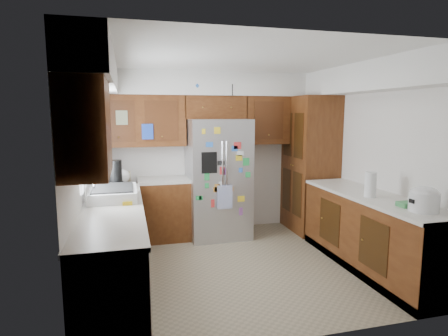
{
  "coord_description": "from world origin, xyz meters",
  "views": [
    {
      "loc": [
        -1.32,
        -4.25,
        1.88
      ],
      "look_at": [
        -0.13,
        0.35,
        1.19
      ],
      "focal_mm": 30.0,
      "sensor_mm": 36.0,
      "label": 1
    }
  ],
  "objects": [
    {
      "name": "fridge_top_items",
      "position": [
        -0.01,
        1.36,
        2.27
      ],
      "size": [
        0.81,
        0.3,
        0.27
      ],
      "color": "blue",
      "rests_on": "bridge_cabinet"
    },
    {
      "name": "room_shell",
      "position": [
        -0.11,
        0.36,
        1.82
      ],
      "size": [
        3.64,
        3.24,
        2.52
      ],
      "color": "silver",
      "rests_on": "ground"
    },
    {
      "name": "pantry",
      "position": [
        1.5,
        1.15,
        1.07
      ],
      "size": [
        0.6,
        0.9,
        2.15
      ],
      "primitive_type": "cube",
      "color": "#4A220E",
      "rests_on": "ground"
    },
    {
      "name": "fridge",
      "position": [
        -0.0,
        1.2,
        0.9
      ],
      "size": [
        0.9,
        0.79,
        1.8
      ],
      "color": "#AAA9AE",
      "rests_on": "ground"
    },
    {
      "name": "left_counter_clutter",
      "position": [
        -1.47,
        0.85,
        1.05
      ],
      "size": [
        0.38,
        0.78,
        0.38
      ],
      "color": "black",
      "rests_on": "left_counter_run"
    },
    {
      "name": "right_counter_run",
      "position": [
        1.5,
        -0.47,
        0.42
      ],
      "size": [
        0.63,
        2.25,
        0.92
      ],
      "color": "#4A220E",
      "rests_on": "ground"
    },
    {
      "name": "left_counter_run",
      "position": [
        -1.36,
        0.03,
        0.43
      ],
      "size": [
        1.36,
        3.2,
        0.92
      ],
      "color": "#4A220E",
      "rests_on": "ground"
    },
    {
      "name": "bridge_cabinet",
      "position": [
        0.0,
        1.43,
        1.98
      ],
      "size": [
        0.96,
        0.34,
        0.35
      ],
      "primitive_type": "cube",
      "color": "#4A220E",
      "rests_on": "fridge"
    },
    {
      "name": "sink_assembly",
      "position": [
        -1.5,
        0.1,
        0.99
      ],
      "size": [
        0.52,
        0.72,
        0.37
      ],
      "color": "white",
      "rests_on": "left_counter_run"
    },
    {
      "name": "paper_towel",
      "position": [
        1.39,
        -0.56,
        1.07
      ],
      "size": [
        0.13,
        0.13,
        0.29
      ],
      "primitive_type": "cylinder",
      "color": "white",
      "rests_on": "right_counter_run"
    },
    {
      "name": "floor",
      "position": [
        0.0,
        0.0,
        0.0
      ],
      "size": [
        3.6,
        3.6,
        0.0
      ],
      "primitive_type": "plane",
      "color": "gray",
      "rests_on": "ground"
    },
    {
      "name": "rice_cooker",
      "position": [
        1.5,
        -1.25,
        1.05
      ],
      "size": [
        0.29,
        0.28,
        0.25
      ],
      "color": "white",
      "rests_on": "right_counter_run"
    }
  ]
}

